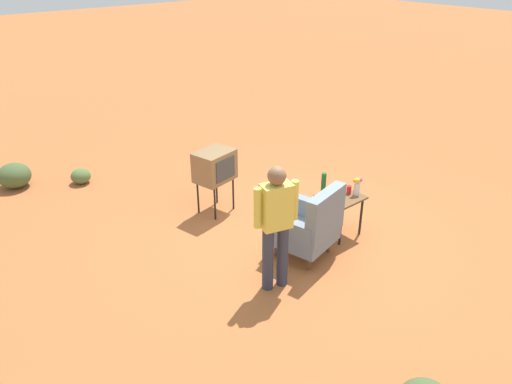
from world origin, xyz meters
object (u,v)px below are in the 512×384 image
side_table (340,201)px  bottle_wine_green (324,183)px  tv_on_stand (215,166)px  flower_vase (357,185)px  armchair (310,225)px  soda_can_red (349,190)px  person_standing (276,221)px

side_table → bottle_wine_green: 0.36m
tv_on_stand → flower_vase: bearing=122.3°
armchair → bottle_wine_green: armchair is taller
side_table → soda_can_red: (-0.14, 0.02, 0.15)m
person_standing → soda_can_red: bearing=-169.9°
side_table → soda_can_red: bearing=170.4°
tv_on_stand → soda_can_red: tv_on_stand is taller
person_standing → tv_on_stand: bearing=-106.3°
bottle_wine_green → armchair: bearing=30.1°
side_table → flower_vase: bearing=149.9°
armchair → soda_can_red: (-0.92, -0.12, 0.19)m
armchair → soda_can_red: size_ratio=8.69×
side_table → soda_can_red: size_ratio=5.12×
person_standing → flower_vase: 1.80m
soda_can_red → armchair: bearing=7.6°
bottle_wine_green → flower_vase: bearing=134.6°
armchair → side_table: bearing=-169.3°
side_table → bottle_wine_green: (0.14, -0.23, 0.25)m
tv_on_stand → flower_vase: size_ratio=3.89×
person_standing → flower_vase: (-1.78, -0.21, -0.17)m
tv_on_stand → soda_can_red: size_ratio=8.44×
tv_on_stand → bottle_wine_green: bearing=118.9°
side_table → tv_on_stand: size_ratio=0.61×
side_table → bottle_wine_green: size_ratio=1.95×
armchair → side_table: size_ratio=1.70×
bottle_wine_green → side_table: bearing=121.1°
person_standing → soda_can_red: size_ratio=13.44×
soda_can_red → side_table: bearing=-9.6°
side_table → person_standing: (1.58, 0.33, 0.41)m
side_table → person_standing: bearing=11.8°
tv_on_stand → flower_vase: 2.19m
tv_on_stand → person_standing: person_standing is taller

